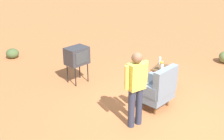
# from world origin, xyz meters

# --- Properties ---
(ground_plane) EXTENTS (60.00, 60.00, 0.00)m
(ground_plane) POSITION_xyz_m (0.00, 0.00, 0.00)
(ground_plane) COLOR #B76B3D
(armchair) EXTENTS (0.91, 0.93, 1.06)m
(armchair) POSITION_xyz_m (-0.10, -0.09, 0.50)
(armchair) COLOR brown
(armchair) RESTS_ON ground
(side_table) EXTENTS (0.56, 0.56, 0.63)m
(side_table) POSITION_xyz_m (-1.06, -0.27, 0.54)
(side_table) COLOR black
(side_table) RESTS_ON ground
(tv_on_stand) EXTENTS (0.69, 0.57, 1.03)m
(tv_on_stand) POSITION_xyz_m (-0.31, -2.54, 0.78)
(tv_on_stand) COLOR black
(tv_on_stand) RESTS_ON ground
(person_standing) EXTENTS (0.52, 0.35, 1.64)m
(person_standing) POSITION_xyz_m (0.82, -0.19, 0.94)
(person_standing) COLOR #2D3347
(person_standing) RESTS_ON ground
(soda_can_red) EXTENTS (0.07, 0.07, 0.12)m
(soda_can_red) POSITION_xyz_m (-0.83, -0.08, 0.69)
(soda_can_red) COLOR red
(soda_can_red) RESTS_ON side_table
(bottle_short_clear) EXTENTS (0.06, 0.06, 0.20)m
(bottle_short_clear) POSITION_xyz_m (-1.26, -0.50, 0.73)
(bottle_short_clear) COLOR silver
(bottle_short_clear) RESTS_ON side_table
(flower_vase) EXTENTS (0.15, 0.10, 0.27)m
(flower_vase) POSITION_xyz_m (-0.85, -0.28, 0.78)
(flower_vase) COLOR silver
(flower_vase) RESTS_ON side_table
(shrub_far) EXTENTS (0.44, 0.44, 0.34)m
(shrub_far) POSITION_xyz_m (-0.73, -5.67, 0.17)
(shrub_far) COLOR #475B33
(shrub_far) RESTS_ON ground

